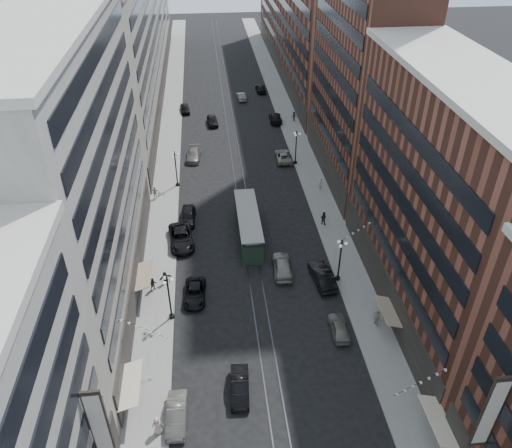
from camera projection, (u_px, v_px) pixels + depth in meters
name	position (u px, v px, depth m)	size (l,w,h in m)	color
ground	(237.00, 167.00, 78.36)	(220.00, 220.00, 0.00)	black
sidewalk_west	(169.00, 142.00, 85.52)	(4.00, 180.00, 0.15)	gray
sidewalk_east	(296.00, 136.00, 87.44)	(4.00, 180.00, 0.15)	gray
rail_west	(229.00, 140.00, 86.46)	(0.12, 180.00, 0.02)	#2D2D33
rail_east	(237.00, 139.00, 86.58)	(0.12, 180.00, 0.02)	#2D2D33
building_west_mid	(76.00, 180.00, 46.83)	(8.00, 36.00, 28.00)	#A29E90
building_west_far	(137.00, 27.00, 98.86)	(8.00, 90.00, 26.00)	#A29E90
building_east_mid	(441.00, 206.00, 46.86)	(8.00, 30.00, 24.00)	brown
building_east_tower	(367.00, 31.00, 64.59)	(8.00, 26.00, 42.00)	brown
building_east_far	(298.00, 18.00, 109.75)	(8.00, 72.00, 24.00)	brown
lamppost_sw_far	(169.00, 296.00, 49.65)	(1.03, 1.14, 5.52)	black
lamppost_sw_mid	(176.00, 168.00, 71.70)	(1.03, 1.14, 5.52)	black
lamppost_se_far	(340.00, 259.00, 54.52)	(1.03, 1.14, 5.52)	black
lamppost_se_mid	(296.00, 146.00, 77.39)	(1.03, 1.14, 5.52)	black
streetcar	(248.00, 226.00, 62.40)	(2.66, 12.00, 3.32)	#223527
car_1	(176.00, 415.00, 41.31)	(1.60, 4.58, 1.51)	#636058
car_2	(195.00, 293.00, 53.53)	(2.25, 4.88, 1.36)	black
car_4	(339.00, 327.00, 49.41)	(1.68, 4.17, 1.42)	slate
car_5	(240.00, 387.00, 43.59)	(1.60, 4.58, 1.51)	black
pedestrian_1	(157.00, 425.00, 40.12)	(0.92, 0.50, 1.89)	#BEAD9D
pedestrian_2	(153.00, 284.00, 54.24)	(0.80, 0.44, 1.65)	black
pedestrian_4	(377.00, 318.00, 49.94)	(1.12, 0.51, 1.90)	#B1AA93
car_7	(181.00, 238.00, 61.47)	(2.88, 6.24, 1.73)	black
car_8	(194.00, 155.00, 80.18)	(2.13, 5.23, 1.52)	#646059
car_9	(185.00, 109.00, 96.30)	(1.69, 4.20, 1.43)	black
car_10	(322.00, 276.00, 55.53)	(1.87, 5.36, 1.77)	black
car_11	(283.00, 156.00, 79.87)	(2.41, 5.23, 1.45)	gray
car_12	(275.00, 118.00, 92.60)	(2.11, 5.19, 1.51)	black
car_13	(212.00, 121.00, 91.40)	(1.83, 4.54, 1.55)	black
car_14	(241.00, 96.00, 101.75)	(1.50, 4.30, 1.42)	gray
pedestrian_5	(165.00, 278.00, 55.21)	(1.44, 0.41, 1.55)	black
pedestrian_6	(155.00, 192.00, 69.85)	(1.12, 0.51, 1.91)	#ADA190
pedestrian_7	(323.00, 218.00, 64.70)	(0.88, 0.48, 1.81)	black
pedestrian_8	(320.00, 184.00, 71.81)	(0.70, 0.46, 1.92)	#B2A793
pedestrian_9	(294.00, 116.00, 92.45)	(1.11, 0.46, 1.72)	black
car_extra_0	(188.00, 216.00, 65.54)	(1.92, 4.77, 1.63)	black
car_extra_1	(282.00, 266.00, 56.99)	(2.11, 5.24, 1.78)	gray
car_extra_2	(261.00, 88.00, 105.54)	(1.90, 4.73, 1.61)	black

